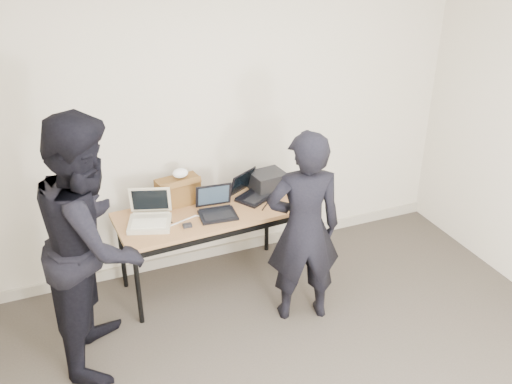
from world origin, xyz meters
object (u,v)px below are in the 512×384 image
desk (208,218)px  person_typist (304,229)px  laptop_right (250,192)px  leather_satchel (178,191)px  laptop_beige (150,218)px  laptop_center (216,208)px  equipment_box (268,181)px  person_observer (93,242)px

desk → person_typist: person_typist is taller
laptop_right → leather_satchel: size_ratio=1.07×
laptop_beige → laptop_center: bearing=13.4°
laptop_beige → leather_satchel: 0.38m
desk → equipment_box: (0.63, 0.19, 0.14)m
laptop_right → person_typist: 0.79m
laptop_center → person_typist: (0.49, -0.62, 0.03)m
desk → person_typist: (0.56, -0.67, 0.14)m
laptop_beige → equipment_box: size_ratio=1.44×
person_observer → laptop_right: bearing=-50.2°
laptop_beige → person_typist: size_ratio=0.26×
desk → laptop_center: 0.14m
person_typist → person_observer: size_ratio=0.85×
leather_satchel → person_observer: bearing=-146.2°
laptop_beige → person_typist: person_typist is taller
laptop_right → leather_satchel: (-0.61, 0.11, 0.08)m
laptop_beige → person_observer: (-0.49, -0.48, 0.17)m
desk → person_typist: size_ratio=0.96×
laptop_center → equipment_box: size_ratio=1.13×
laptop_center → leather_satchel: leather_satchel is taller
leather_satchel → desk: bearing=-59.7°
laptop_right → desk: bearing=164.7°
desk → laptop_beige: bearing=177.1°
laptop_beige → equipment_box: (1.11, 0.19, 0.03)m
desk → person_typist: 0.88m
equipment_box → person_typist: person_typist is taller
desk → leather_satchel: size_ratio=4.02×
equipment_box → laptop_right: bearing=-159.3°
laptop_center → laptop_right: (0.37, 0.17, -0.00)m
desk → laptop_right: size_ratio=3.75×
equipment_box → person_observer: bearing=-157.3°
laptop_beige → person_observer: person_observer is taller
laptop_right → person_observer: 1.53m
laptop_center → leather_satchel: (-0.24, 0.28, 0.07)m
desk → equipment_box: equipment_box is taller
laptop_right → leather_satchel: bearing=139.3°
desk → person_observer: person_observer is taller
laptop_beige → person_typist: (1.04, -0.67, 0.03)m
laptop_center → person_typist: size_ratio=0.20×
laptop_beige → laptop_right: (0.91, 0.12, -0.00)m
laptop_center → equipment_box: laptop_center is taller
laptop_right → person_observer: (-1.40, -0.60, 0.17)m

